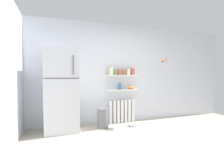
{
  "coord_description": "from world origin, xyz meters",
  "views": [
    {
      "loc": [
        -1.53,
        -2.35,
        1.25
      ],
      "look_at": [
        -0.21,
        1.6,
        1.05
      ],
      "focal_mm": 27.8,
      "sensor_mm": 36.0,
      "label": 1
    }
  ],
  "objects": [
    {
      "name": "storage_jar_4",
      "position": [
        0.35,
        1.89,
        1.35
      ],
      "size": [
        0.09,
        0.09,
        0.17
      ],
      "color": "silver",
      "rests_on": "wall_shelf_upper"
    },
    {
      "name": "wall_shelf_lower",
      "position": [
        0.17,
        1.89,
        0.87
      ],
      "size": [
        0.88,
        0.22,
        0.02
      ],
      "primitive_type": "cube",
      "color": "white"
    },
    {
      "name": "storage_jar_2",
      "position": [
        0.11,
        1.89,
        1.35
      ],
      "size": [
        0.09,
        0.09,
        0.17
      ],
      "color": "#C64C38",
      "rests_on": "wall_shelf_upper"
    },
    {
      "name": "storage_jar_3",
      "position": [
        0.23,
        1.89,
        1.35
      ],
      "size": [
        0.08,
        0.08,
        0.17
      ],
      "color": "olive",
      "rests_on": "wall_shelf_upper"
    },
    {
      "name": "wall_shelf_upper",
      "position": [
        0.17,
        1.89,
        1.26
      ],
      "size": [
        0.88,
        0.22,
        0.02
      ],
      "primitive_type": "cube",
      "color": "white"
    },
    {
      "name": "pet_food_bowl",
      "position": [
        0.29,
        1.49,
        0.03
      ],
      "size": [
        0.19,
        0.19,
        0.05
      ],
      "primitive_type": "cylinder",
      "color": "#B7B7BC",
      "rests_on": "ground_plane"
    },
    {
      "name": "radiator",
      "position": [
        0.17,
        1.92,
        0.3
      ],
      "size": [
        0.71,
        0.12,
        0.6
      ],
      "color": "white",
      "rests_on": "ground_plane"
    },
    {
      "name": "ground_plane",
      "position": [
        0.0,
        0.5,
        0.0
      ],
      "size": [
        7.04,
        7.04,
        0.0
      ],
      "primitive_type": "plane",
      "color": "#B2A893"
    },
    {
      "name": "hanging_fruit_basket",
      "position": [
        1.21,
        1.53,
        1.63
      ],
      "size": [
        0.29,
        0.29,
        0.1
      ],
      "color": "#B2B2B7"
    },
    {
      "name": "storage_jar_1",
      "position": [
        -0.02,
        1.89,
        1.35
      ],
      "size": [
        0.09,
        0.09,
        0.16
      ],
      "color": "#5B7F4C",
      "rests_on": "wall_shelf_upper"
    },
    {
      "name": "side_wall_left",
      "position": [
        -2.25,
        0.6,
        1.3
      ],
      "size": [
        0.1,
        4.8,
        2.6
      ],
      "primitive_type": "cube",
      "color": "silver",
      "rests_on": "ground_plane"
    },
    {
      "name": "shelf_bowl",
      "position": [
        0.43,
        1.89,
        0.93
      ],
      "size": [
        0.18,
        0.18,
        0.08
      ],
      "primitive_type": "ellipsoid",
      "color": "orange",
      "rests_on": "wall_shelf_lower"
    },
    {
      "name": "back_wall",
      "position": [
        0.0,
        2.05,
        1.3
      ],
      "size": [
        7.04,
        0.1,
        2.6
      ],
      "primitive_type": "cube",
      "color": "silver",
      "rests_on": "ground_plane"
    },
    {
      "name": "vase",
      "position": [
        0.1,
        1.89,
        0.97
      ],
      "size": [
        0.08,
        0.08,
        0.17
      ],
      "primitive_type": "cylinder",
      "color": "#38609E",
      "rests_on": "wall_shelf_lower"
    },
    {
      "name": "storage_jar_5",
      "position": [
        0.47,
        1.89,
        1.37
      ],
      "size": [
        0.1,
        0.1,
        0.2
      ],
      "color": "#C64C38",
      "rests_on": "wall_shelf_upper"
    },
    {
      "name": "refrigerator",
      "position": [
        -1.38,
        1.67,
        0.91
      ],
      "size": [
        0.73,
        0.69,
        1.83
      ],
      "color": "#B7BABF",
      "rests_on": "ground_plane"
    },
    {
      "name": "storage_jar_0",
      "position": [
        -0.14,
        1.89,
        1.38
      ],
      "size": [
        0.12,
        0.12,
        0.22
      ],
      "color": "beige",
      "rests_on": "wall_shelf_upper"
    },
    {
      "name": "trash_bin",
      "position": [
        -0.45,
        1.6,
        0.24
      ],
      "size": [
        0.25,
        0.25,
        0.47
      ],
      "primitive_type": "cylinder",
      "color": "slate",
      "rests_on": "ground_plane"
    }
  ]
}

